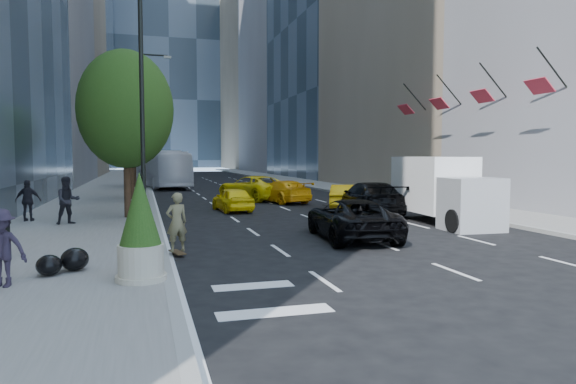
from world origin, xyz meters
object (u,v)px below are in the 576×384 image
object	(u,v)px
skateboarder	(177,226)
city_bus	(162,169)
black_sedan_mercedes	(369,198)
planter_shrub	(140,229)
box_truck	(442,190)
black_sedan_lincoln	(351,219)

from	to	relation	value
skateboarder	city_bus	bearing A→B (deg)	-106.79
black_sedan_mercedes	planter_shrub	bearing A→B (deg)	54.40
black_sedan_mercedes	planter_shrub	distance (m)	15.68
black_sedan_mercedes	box_truck	xyz separation A→B (m)	(1.68, -3.73, 0.64)
black_sedan_mercedes	box_truck	size ratio (longest dim) A/B	0.92
city_bus	box_truck	size ratio (longest dim) A/B	1.99
city_bus	box_truck	distance (m)	31.06
black_sedan_lincoln	planter_shrub	distance (m)	8.62
black_sedan_lincoln	city_bus	world-z (taller)	city_bus
black_sedan_lincoln	box_truck	bearing A→B (deg)	-147.05
planter_shrub	black_sedan_mercedes	bearing A→B (deg)	46.46
black_sedan_lincoln	box_truck	xyz separation A→B (m)	(5.38, 2.78, 0.75)
black_sedan_lincoln	city_bus	size ratio (longest dim) A/B	0.42
black_sedan_mercedes	city_bus	xyz separation A→B (m)	(-9.00, 25.43, 0.87)
skateboarder	planter_shrub	bearing A→B (deg)	58.20
black_sedan_mercedes	box_truck	bearing A→B (deg)	122.17
black_sedan_lincoln	box_truck	distance (m)	6.10
skateboarder	black_sedan_mercedes	bearing A→B (deg)	-156.33
black_sedan_lincoln	planter_shrub	xyz separation A→B (m)	(-7.10, -4.85, 0.60)
skateboarder	city_bus	world-z (taller)	city_bus
black_sedan_lincoln	city_bus	bearing A→B (deg)	-75.01
black_sedan_mercedes	box_truck	world-z (taller)	box_truck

